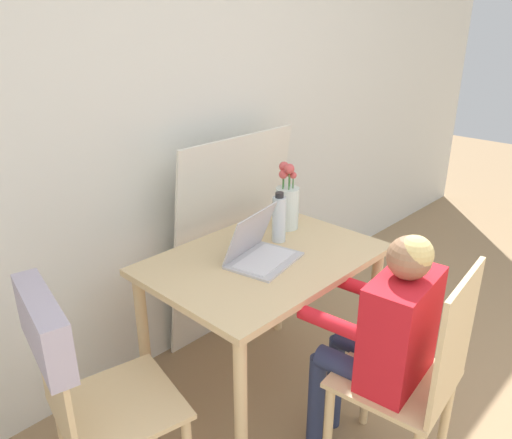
{
  "coord_description": "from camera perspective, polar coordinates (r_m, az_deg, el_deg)",
  "views": [
    {
      "loc": [
        -1.6,
        0.28,
        1.71
      ],
      "look_at": [
        -0.2,
        1.61,
        0.92
      ],
      "focal_mm": 35.0,
      "sensor_mm": 36.0,
      "label": 1
    }
  ],
  "objects": [
    {
      "name": "water_bottle",
      "position": [
        2.28,
        2.7,
        0.14
      ],
      "size": [
        0.06,
        0.06,
        0.24
      ],
      "color": "silver",
      "rests_on": "dining_table"
    },
    {
      "name": "laptop",
      "position": [
        2.12,
        0.29,
        -3.4
      ],
      "size": [
        0.34,
        0.28,
        0.22
      ],
      "rotation": [
        0.0,
        0.0,
        0.2
      ],
      "color": "#B2B2B7",
      "rests_on": "dining_table"
    },
    {
      "name": "dining_table",
      "position": [
        2.23,
        0.95,
        -6.7
      ],
      "size": [
        1.0,
        0.71,
        0.74
      ],
      "color": "#D6B784",
      "rests_on": "ground_plane"
    },
    {
      "name": "flower_vase",
      "position": [
        2.42,
        3.57,
        1.87
      ],
      "size": [
        0.11,
        0.11,
        0.33
      ],
      "color": "silver",
      "rests_on": "dining_table"
    },
    {
      "name": "person_seated",
      "position": [
        1.93,
        14.61,
        -12.15
      ],
      "size": [
        0.39,
        0.45,
        1.04
      ],
      "rotation": [
        0.0,
        0.0,
        3.25
      ],
      "color": "red",
      "rests_on": "ground_plane"
    },
    {
      "name": "chair_occupied",
      "position": [
        1.99,
        17.53,
        -16.93
      ],
      "size": [
        0.44,
        0.44,
        0.94
      ],
      "rotation": [
        0.0,
        0.0,
        3.25
      ],
      "color": "#D6B784",
      "rests_on": "ground_plane"
    },
    {
      "name": "cardboard_panel",
      "position": [
        2.72,
        -2.89,
        -2.27
      ],
      "size": [
        0.77,
        0.18,
        1.16
      ],
      "color": "silver",
      "rests_on": "ground_plane"
    },
    {
      "name": "chair_spare",
      "position": [
        1.78,
        -19.81,
        -16.42
      ],
      "size": [
        0.5,
        0.48,
        0.95
      ],
      "rotation": [
        0.0,
        0.0,
        1.37
      ],
      "color": "#D6B784",
      "rests_on": "ground_plane"
    },
    {
      "name": "wall_back",
      "position": [
        2.56,
        -6.97,
        11.78
      ],
      "size": [
        6.4,
        0.05,
        2.5
      ],
      "color": "silver",
      "rests_on": "ground_plane"
    }
  ]
}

